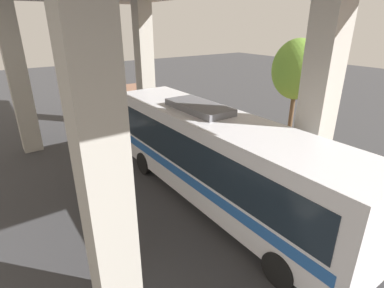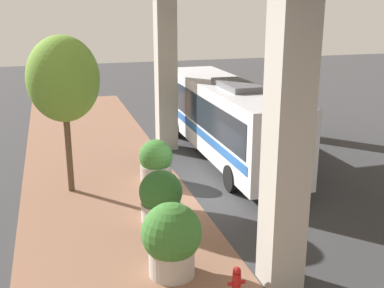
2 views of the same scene
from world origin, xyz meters
TOP-DOWN VIEW (x-y plane):
  - ground_plane at (0.00, 0.00)m, footprint 80.00×80.00m
  - sidewalk_strip at (-3.00, 0.00)m, footprint 6.00×40.00m
  - overpass at (4.00, 0.00)m, footprint 9.40×20.02m
  - bus at (2.64, 3.71)m, footprint 2.58×11.40m
  - fire_hydrant at (-0.84, -6.48)m, footprint 0.42×0.20m
  - planter_front at (-2.01, -4.93)m, footprint 1.55×1.55m
  - planter_middle at (-0.94, 1.79)m, footprint 1.31×1.31m
  - planter_back at (-1.56, -1.75)m, footprint 1.38×1.38m
  - street_tree_near at (-4.20, 1.69)m, footprint 2.53×2.53m

SIDE VIEW (x-z plane):
  - ground_plane at x=0.00m, z-range 0.00..0.00m
  - sidewalk_strip at x=-3.00m, z-range 0.00..0.02m
  - fire_hydrant at x=-0.84m, z-range 0.01..0.91m
  - planter_back at x=-1.56m, z-range -0.04..1.66m
  - planter_middle at x=-0.94m, z-range -0.03..1.65m
  - planter_front at x=-2.01m, z-range 0.03..2.00m
  - bus at x=2.64m, z-range 0.15..3.78m
  - street_tree_near at x=-4.20m, z-range 1.31..7.02m
  - overpass at x=4.00m, z-range 3.05..11.19m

